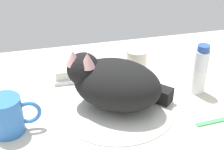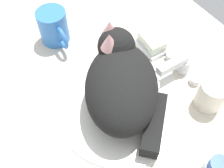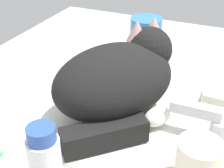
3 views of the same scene
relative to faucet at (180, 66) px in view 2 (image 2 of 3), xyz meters
The scene contains 8 objects.
ground_plane 18.61cm from the faucet, 90.00° to the right, with size 110.00×82.50×3.00cm, color beige.
sink_basin 18.28cm from the faucet, 90.00° to the right, with size 31.73×31.73×0.71cm, color silver.
faucet is the anchor object (origin of this frame).
cat 18.10cm from the faucet, 92.72° to the right, with size 29.98×26.39×15.84cm.
coffee_mug 35.28cm from the faucet, 142.30° to the right, with size 12.37×8.00×9.54cm.
rinse_cup 11.05cm from the faucet, ahead, with size 6.47×6.47×7.37cm.
soap_dish 11.07cm from the faucet, behind, with size 9.00×6.40×1.20cm, color white.
soap_bar 10.87cm from the faucet, behind, with size 7.52×4.82×2.72cm, color silver.
Camera 2 is at (27.06, -19.84, 56.54)cm, focal length 43.54 mm.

